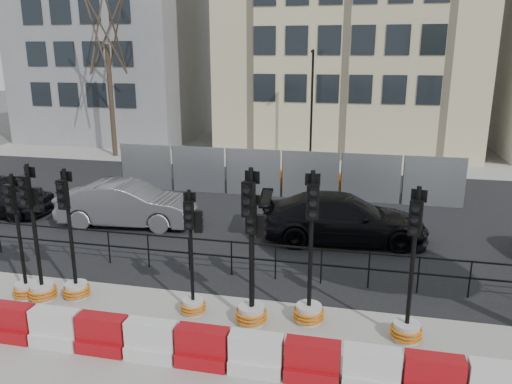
% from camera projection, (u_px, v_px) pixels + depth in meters
% --- Properties ---
extents(ground, '(120.00, 120.00, 0.00)m').
position_uv_depth(ground, '(219.00, 296.00, 12.37)').
color(ground, '#51514C').
rests_on(ground, ground).
extents(sidewalk_near, '(40.00, 6.00, 0.02)m').
position_uv_depth(sidewalk_near, '(174.00, 367.00, 9.55)').
color(sidewalk_near, gray).
rests_on(sidewalk_near, ground).
extents(road, '(40.00, 14.00, 0.03)m').
position_uv_depth(road, '(272.00, 211.00, 18.95)').
color(road, black).
rests_on(road, ground).
extents(sidewalk_far, '(40.00, 4.00, 0.02)m').
position_uv_depth(sidewalk_far, '(303.00, 163.00, 27.41)').
color(sidewalk_far, gray).
rests_on(sidewalk_far, ground).
extents(building_grey, '(11.00, 9.06, 14.00)m').
position_uv_depth(building_grey, '(113.00, 35.00, 34.11)').
color(building_grey, gray).
rests_on(building_grey, ground).
extents(kerb_railing, '(18.00, 0.04, 1.00)m').
position_uv_depth(kerb_railing, '(231.00, 252.00, 13.32)').
color(kerb_railing, black).
rests_on(kerb_railing, ground).
extents(heras_fencing, '(14.33, 1.72, 2.00)m').
position_uv_depth(heras_fencing, '(284.00, 177.00, 21.40)').
color(heras_fencing, gray).
rests_on(heras_fencing, ground).
extents(lamp_post_far, '(0.12, 0.56, 6.00)m').
position_uv_depth(lamp_post_far, '(312.00, 106.00, 25.48)').
color(lamp_post_far, black).
rests_on(lamp_post_far, ground).
extents(tree_bare_far, '(2.00, 2.00, 9.00)m').
position_uv_depth(tree_bare_far, '(106.00, 37.00, 27.47)').
color(tree_bare_far, '#473828').
rests_on(tree_bare_far, ground).
extents(barrier_row, '(12.55, 0.50, 0.80)m').
position_uv_depth(barrier_row, '(177.00, 345.00, 9.64)').
color(barrier_row, '#A80E0D').
rests_on(barrier_row, ground).
extents(traffic_signal_a, '(0.62, 0.62, 3.14)m').
position_uv_depth(traffic_signal_a, '(24.00, 273.00, 12.12)').
color(traffic_signal_a, silver).
rests_on(traffic_signal_a, ground).
extents(traffic_signal_b, '(0.67, 0.67, 3.40)m').
position_uv_depth(traffic_signal_b, '(40.00, 269.00, 11.95)').
color(traffic_signal_b, silver).
rests_on(traffic_signal_b, ground).
extents(traffic_signal_c, '(0.64, 0.64, 3.27)m').
position_uv_depth(traffic_signal_c, '(74.00, 273.00, 12.08)').
color(traffic_signal_c, silver).
rests_on(traffic_signal_c, ground).
extents(traffic_signal_d, '(0.59, 0.59, 2.97)m').
position_uv_depth(traffic_signal_d, '(193.00, 286.00, 11.33)').
color(traffic_signal_d, silver).
rests_on(traffic_signal_d, ground).
extents(traffic_signal_e, '(0.70, 0.70, 3.57)m').
position_uv_depth(traffic_signal_e, '(251.00, 294.00, 10.89)').
color(traffic_signal_e, silver).
rests_on(traffic_signal_e, ground).
extents(traffic_signal_f, '(0.60, 0.60, 3.04)m').
position_uv_depth(traffic_signal_f, '(253.00, 294.00, 10.93)').
color(traffic_signal_f, silver).
rests_on(traffic_signal_f, ground).
extents(traffic_signal_g, '(0.69, 0.69, 3.49)m').
position_uv_depth(traffic_signal_g, '(309.00, 293.00, 10.96)').
color(traffic_signal_g, silver).
rests_on(traffic_signal_g, ground).
extents(traffic_signal_h, '(0.66, 0.66, 3.35)m').
position_uv_depth(traffic_signal_h, '(408.00, 311.00, 10.27)').
color(traffic_signal_h, silver).
rests_on(traffic_signal_h, ground).
extents(car_b, '(2.60, 5.02, 1.54)m').
position_uv_depth(car_b, '(127.00, 204.00, 17.27)').
color(car_b, '#57565C').
rests_on(car_b, ground).
extents(car_c, '(3.46, 5.81, 1.53)m').
position_uv_depth(car_c, '(343.00, 218.00, 15.80)').
color(car_c, black).
rests_on(car_c, ground).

